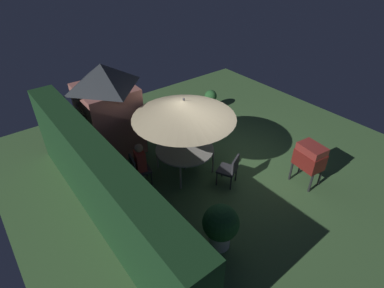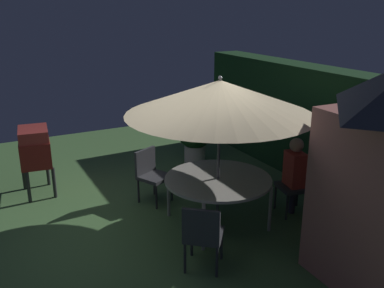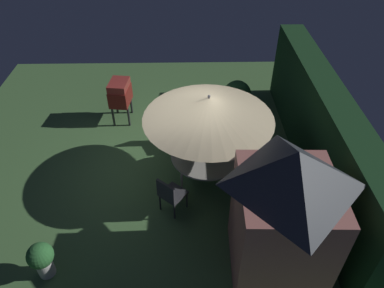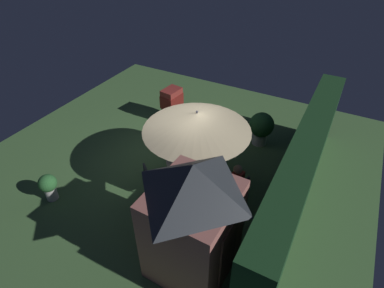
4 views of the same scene
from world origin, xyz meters
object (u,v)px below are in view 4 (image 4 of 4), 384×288
Objects in this scene: person_in_red at (237,181)px; patio_table at (196,161)px; patio_umbrella at (197,121)px; chair_toward_hedge at (152,178)px; chair_near_shed at (239,190)px; chair_far_side at (198,137)px; potted_plant_by_shed at (261,127)px; bbq_grill at (172,99)px; garden_shed at (193,219)px; potted_plant_by_grill at (48,186)px.

patio_table is at bearing -102.07° from person_in_red.
person_in_red reaches higher than patio_table.
patio_umbrella reaches higher than chair_toward_hedge.
chair_near_shed and chair_far_side have the same top height.
person_in_red reaches higher than chair_toward_hedge.
potted_plant_by_shed is at bearing -172.68° from chair_near_shed.
bbq_grill is at bearing -127.70° from person_in_red.
bbq_grill is 1.33× the size of chair_far_side.
chair_near_shed is (-1.97, 0.22, -0.88)m from garden_shed.
chair_toward_hedge reaches higher than potted_plant_by_grill.
garden_shed is 1.71× the size of patio_table.
chair_far_side reaches higher than patio_table.
chair_far_side and chair_toward_hedge have the same top height.
garden_shed is 2.60m from patio_table.
potted_plant_by_shed is at bearing 91.86° from bbq_grill.
chair_far_side reaches higher than potted_plant_by_grill.
person_in_red reaches higher than chair_near_shed.
patio_table is at bearing 128.19° from potted_plant_by_grill.
garden_shed reaches higher than chair_near_shed.
patio_table is at bearing -20.94° from potted_plant_by_shed.
chair_far_side is at bearing -128.21° from chair_near_shed.
potted_plant_by_shed reaches higher than chair_far_side.
bbq_grill is 4.48m from chair_near_shed.
potted_plant_by_grill is (4.88, -3.97, -0.18)m from potted_plant_by_shed.
garden_shed reaches higher than person_in_red.
chair_near_shed reaches higher than patio_table.
patio_umbrella is at bearing 140.18° from chair_toward_hedge.
chair_near_shed is (0.28, 1.33, -1.44)m from patio_umbrella.
potted_plant_by_grill is 4.74m from person_in_red.
garden_shed is at bearing 55.64° from chair_toward_hedge.
garden_shed is 3.05× the size of chair_toward_hedge.
chair_far_side is (-1.50, -1.90, 0.00)m from chair_near_shed.
patio_table is 1.78× the size of chair_far_side.
person_in_red is (-1.98, 0.14, -0.61)m from garden_shed.
patio_table is 1.37m from chair_near_shed.
patio_table is 1.33× the size of bbq_grill.
patio_umbrella is at bearing 25.47° from chair_far_side.
chair_toward_hedge is at bearing 23.10° from bbq_grill.
bbq_grill reaches higher than chair_toward_hedge.
patio_table is 0.59× the size of patio_umbrella.
patio_umbrella is 2.99× the size of chair_far_side.
potted_plant_by_shed reaches higher than patio_table.
chair_toward_hedge is at bearing -39.82° from patio_table.
chair_toward_hedge is (0.67, -2.12, 0.00)m from chair_near_shed.
chair_far_side is (-1.22, -0.58, -0.18)m from patio_table.
potted_plant_by_shed is (-2.81, -0.36, 0.11)m from chair_near_shed.
patio_umbrella is at bearing -153.86° from garden_shed.
patio_umbrella is 3.48m from bbq_grill.
chair_toward_hedge is 3.90m from potted_plant_by_shed.
garden_shed is at bearing 1.67° from potted_plant_by_shed.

